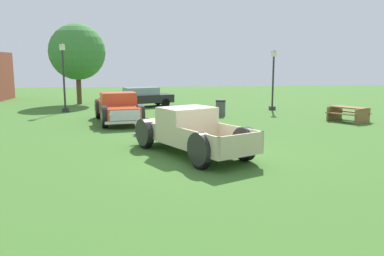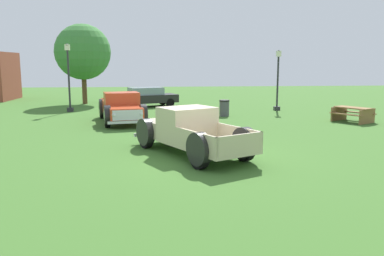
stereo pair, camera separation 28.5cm
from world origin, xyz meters
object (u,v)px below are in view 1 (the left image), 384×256
(pickup_truck_foreground, at_px, (186,131))
(lamp_post_near, at_px, (273,79))
(trash_can, at_px, (221,108))
(pickup_truck_behind_left, at_px, (119,109))
(picnic_table, at_px, (348,112))
(lamp_post_far, at_px, (64,76))
(oak_tree_east, at_px, (77,52))
(sedan_distant_a, at_px, (143,97))

(pickup_truck_foreground, bearing_deg, lamp_post_near, 59.51)
(trash_can, bearing_deg, lamp_post_near, 32.99)
(pickup_truck_behind_left, distance_m, picnic_table, 12.06)
(lamp_post_far, height_order, picnic_table, lamp_post_far)
(picnic_table, bearing_deg, pickup_truck_behind_left, 175.96)
(pickup_truck_behind_left, distance_m, oak_tree_east, 11.19)
(lamp_post_near, xyz_separation_m, oak_tree_east, (-13.27, 5.47, 1.83))
(oak_tree_east, bearing_deg, lamp_post_near, -22.41)
(sedan_distant_a, xyz_separation_m, picnic_table, (10.85, -8.49, -0.23))
(sedan_distant_a, relative_size, lamp_post_near, 1.13)
(sedan_distant_a, distance_m, lamp_post_near, 9.11)
(trash_can, relative_size, oak_tree_east, 0.16)
(sedan_distant_a, bearing_deg, trash_can, -50.67)
(lamp_post_far, relative_size, picnic_table, 1.86)
(pickup_truck_foreground, height_order, trash_can, pickup_truck_foreground)
(lamp_post_near, bearing_deg, trash_can, -147.01)
(lamp_post_far, relative_size, oak_tree_east, 0.72)
(lamp_post_far, bearing_deg, picnic_table, -21.07)
(pickup_truck_behind_left, xyz_separation_m, lamp_post_near, (9.68, 4.65, 1.30))
(sedan_distant_a, relative_size, picnic_table, 1.92)
(sedan_distant_a, distance_m, lamp_post_far, 5.65)
(lamp_post_far, bearing_deg, lamp_post_near, -2.34)
(lamp_post_near, height_order, oak_tree_east, oak_tree_east)
(pickup_truck_foreground, height_order, picnic_table, pickup_truck_foreground)
(lamp_post_far, bearing_deg, trash_can, -18.32)
(pickup_truck_foreground, height_order, lamp_post_near, lamp_post_near)
(sedan_distant_a, bearing_deg, lamp_post_far, -153.38)
(sedan_distant_a, bearing_deg, oak_tree_east, 152.43)
(pickup_truck_foreground, xyz_separation_m, pickup_truck_behind_left, (-2.74, 7.13, 0.00))
(lamp_post_near, height_order, trash_can, lamp_post_near)
(pickup_truck_behind_left, bearing_deg, sedan_distant_a, 81.25)
(sedan_distant_a, height_order, lamp_post_near, lamp_post_near)
(lamp_post_far, distance_m, trash_can, 10.07)
(sedan_distant_a, distance_m, oak_tree_east, 6.24)
(pickup_truck_foreground, bearing_deg, pickup_truck_behind_left, 111.04)
(trash_can, bearing_deg, sedan_distant_a, 129.33)
(sedan_distant_a, height_order, picnic_table, sedan_distant_a)
(lamp_post_far, xyz_separation_m, oak_tree_east, (0.09, 4.93, 1.63))
(pickup_truck_foreground, xyz_separation_m, picnic_table, (9.28, 6.28, -0.26))
(lamp_post_near, relative_size, lamp_post_far, 0.91)
(lamp_post_far, xyz_separation_m, picnic_table, (15.71, -6.05, -1.75))
(pickup_truck_foreground, relative_size, pickup_truck_behind_left, 1.00)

